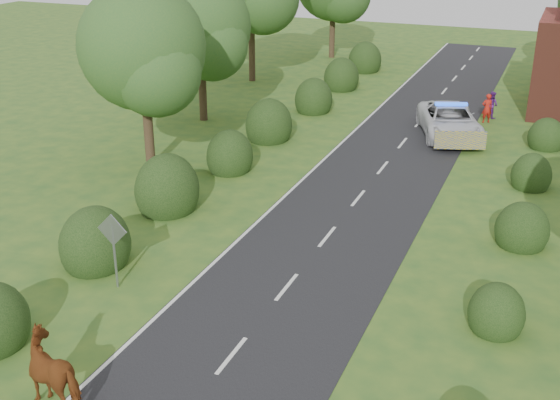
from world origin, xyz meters
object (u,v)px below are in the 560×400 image
at_px(cow, 59,375).
at_px(pedestrian_red, 487,108).
at_px(pedestrian_purple, 492,105).
at_px(road_sign, 113,240).
at_px(police_van, 450,121).

relative_size(cow, pedestrian_red, 1.32).
xyz_separation_m(cow, pedestrian_purple, (6.61, 29.88, -0.00)).
height_order(pedestrian_red, pedestrian_purple, pedestrian_red).
xyz_separation_m(road_sign, pedestrian_red, (8.45, 23.54, -0.83)).
relative_size(cow, pedestrian_purple, 1.41).
height_order(cow, pedestrian_purple, cow).
height_order(police_van, pedestrian_red, police_van).
bearing_deg(police_van, pedestrian_purple, 50.88).
height_order(cow, police_van, police_van).
xyz_separation_m(road_sign, pedestrian_purple, (8.58, 24.65, -0.89)).
height_order(cow, pedestrian_red, pedestrian_red).
bearing_deg(pedestrian_red, police_van, 37.94).
bearing_deg(police_van, pedestrian_red, 47.08).
height_order(road_sign, pedestrian_purple, road_sign).
distance_m(road_sign, police_van, 21.29).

